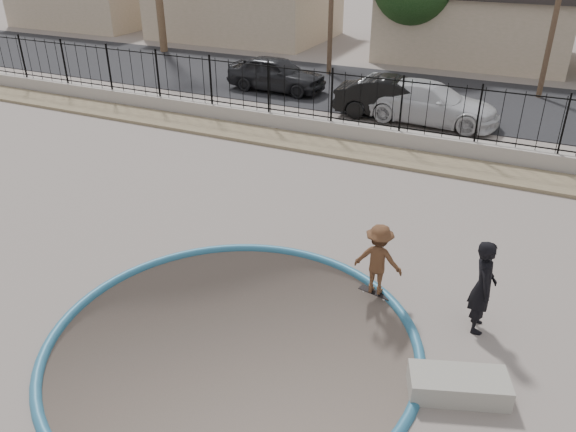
% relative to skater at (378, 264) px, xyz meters
% --- Properties ---
extents(ground, '(120.00, 120.00, 2.20)m').
position_rel_skater_xyz_m(ground, '(-1.93, 10.40, -1.87)').
color(ground, slate).
rests_on(ground, ground).
extents(bowl_pit, '(6.84, 6.84, 1.80)m').
position_rel_skater_xyz_m(bowl_pit, '(-1.93, -2.60, -0.77)').
color(bowl_pit, '#4F463C').
rests_on(bowl_pit, ground).
extents(coping_ring, '(7.04, 7.04, 0.20)m').
position_rel_skater_xyz_m(coping_ring, '(-1.93, -2.60, -0.77)').
color(coping_ring, '#286483').
rests_on(coping_ring, ground).
extents(rock_strip, '(42.00, 1.60, 0.11)m').
position_rel_skater_xyz_m(rock_strip, '(-1.93, 7.60, -0.72)').
color(rock_strip, '#89795A').
rests_on(rock_strip, ground).
extents(retaining_wall, '(42.00, 0.45, 0.60)m').
position_rel_skater_xyz_m(retaining_wall, '(-1.93, 8.70, -0.47)').
color(retaining_wall, gray).
rests_on(retaining_wall, ground).
extents(fence, '(40.00, 0.04, 1.80)m').
position_rel_skater_xyz_m(fence, '(-1.93, 8.70, 0.73)').
color(fence, black).
rests_on(fence, retaining_wall).
extents(street, '(90.00, 8.00, 0.04)m').
position_rel_skater_xyz_m(street, '(-1.93, 15.40, -0.75)').
color(street, black).
rests_on(street, ground).
extents(house_west, '(11.60, 8.60, 3.90)m').
position_rel_skater_xyz_m(house_west, '(-16.93, 24.90, 1.20)').
color(house_west, tan).
rests_on(house_west, ground).
extents(house_center, '(10.60, 8.60, 3.90)m').
position_rel_skater_xyz_m(house_center, '(-1.93, 24.90, 1.20)').
color(house_center, tan).
rests_on(house_center, ground).
extents(skater, '(1.01, 0.60, 1.54)m').
position_rel_skater_xyz_m(skater, '(0.00, 0.00, 0.00)').
color(skater, brown).
rests_on(skater, ground).
extents(skateboard, '(0.74, 0.33, 0.06)m').
position_rel_skater_xyz_m(skateboard, '(0.00, 0.00, -0.72)').
color(skateboard, black).
rests_on(skateboard, ground).
extents(videographer, '(0.58, 0.77, 1.90)m').
position_rel_skater_xyz_m(videographer, '(2.07, -0.20, 0.18)').
color(videographer, black).
rests_on(videographer, ground).
extents(concrete_ledge, '(1.74, 1.20, 0.40)m').
position_rel_skater_xyz_m(concrete_ledge, '(2.07, -2.13, -0.57)').
color(concrete_ledge, gray).
rests_on(concrete_ledge, ground).
extents(car_a, '(4.59, 1.95, 1.55)m').
position_rel_skater_xyz_m(car_a, '(-8.93, 13.40, 0.04)').
color(car_a, black).
rests_on(car_a, street).
extents(car_b, '(4.78, 2.00, 1.54)m').
position_rel_skater_xyz_m(car_b, '(-2.94, 11.80, 0.03)').
color(car_b, black).
rests_on(car_b, street).
extents(car_c, '(5.33, 2.34, 1.53)m').
position_rel_skater_xyz_m(car_c, '(-1.61, 11.80, 0.03)').
color(car_c, silver).
rests_on(car_c, street).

